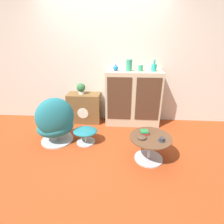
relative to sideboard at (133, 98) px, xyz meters
The scene contains 15 objects.
ground_plane 1.37m from the sideboard, 118.54° to the right, with size 12.00×12.00×0.00m, color #9E3D19.
wall_back 0.97m from the sideboard, 158.10° to the left, with size 6.40×0.06×2.60m.
sideboard is the anchor object (origin of this frame).
tv_console 1.08m from the sideboard, behind, with size 0.69×0.37×0.64m.
egg_chair 1.62m from the sideboard, 148.30° to the right, with size 0.85×0.83×0.88m.
ottoman 1.25m from the sideboard, 135.96° to the right, with size 0.43×0.37×0.28m.
coffee_table 1.28m from the sideboard, 79.62° to the right, with size 0.63×0.63×0.41m.
vase_leftmost 0.72m from the sideboard, behind, with size 0.10×0.10×0.12m.
vase_inner_left 0.69m from the sideboard, behind, with size 0.11×0.11×0.22m.
vase_inner_right 0.64m from the sideboard, ahead, with size 0.09×0.09×0.11m.
vase_rightmost 0.75m from the sideboard, ahead, with size 0.10×0.10×0.22m.
potted_plant 1.11m from the sideboard, behind, with size 0.18×0.18×0.23m.
teacup 1.37m from the sideboard, 74.31° to the right, with size 0.11×0.11×0.05m.
book_stack 1.15m from the sideboard, 83.18° to the right, with size 0.13×0.13×0.05m.
bowl 1.28m from the sideboard, 85.94° to the right, with size 0.13×0.13×0.04m.
Camera 1 is at (0.39, -2.38, 1.81)m, focal length 28.00 mm.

